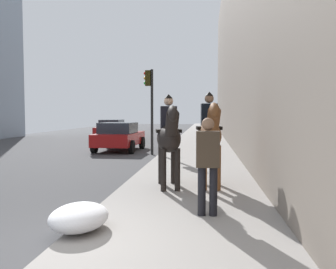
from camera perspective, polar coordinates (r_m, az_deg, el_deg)
The scene contains 8 objects.
sidewalk_slab at distance 4.71m, azimuth 0.95°, elevation -19.54°, with size 120.00×3.36×0.12m, color gray.
mounted_horse_near at distance 8.46m, azimuth 0.16°, elevation -0.34°, with size 2.14×0.84×2.24m.
mounted_horse_far at distance 8.59m, azimuth 6.65°, elevation 0.07°, with size 2.15×0.71×2.30m.
pedestrian_greeting at distance 6.20m, azimuth 6.36°, elevation -4.02°, with size 0.27×0.41×1.70m.
car_near_lane at distance 18.23m, azimuth -7.80°, elevation -0.27°, with size 3.98×2.12×1.44m.
car_mid_lane at distance 26.64m, azimuth -9.04°, elevation 0.86°, with size 3.89×1.96×1.44m.
traffic_light_near_curb at distance 16.40m, azimuth -2.88°, elevation 5.88°, with size 0.20×0.44×3.90m.
snow_pile_near at distance 5.74m, azimuth -14.01°, elevation -12.65°, with size 1.13×0.87×0.39m, color white.
Camera 1 is at (-4.32, -2.07, 1.89)m, focal length 38.19 mm.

